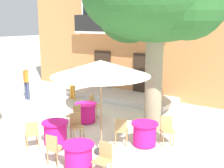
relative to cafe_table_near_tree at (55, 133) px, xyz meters
name	(u,v)px	position (x,y,z in m)	size (l,w,h in m)	color
ground_plane	(76,121)	(-0.88, 2.02, -0.39)	(120.00, 120.00, 0.00)	beige
building_facade	(140,25)	(-1.86, 9.01, 3.36)	(13.00, 5.09, 7.50)	#CC844C
entrance_step_platform	(112,95)	(-1.86, 5.99, -0.27)	(6.84, 2.06, 0.25)	silver
cafe_table_near_tree	(55,133)	(0.00, 0.00, 0.00)	(0.86, 0.86, 0.76)	#DB1984
cafe_chair_near_tree_0	(32,133)	(-0.33, -0.68, 0.14)	(0.55, 0.55, 0.91)	tan
cafe_chair_near_tree_1	(76,124)	(0.31, 0.69, 0.14)	(0.55, 0.55, 0.91)	tan
cafe_table_middle	(145,134)	(2.46, 1.53, 0.00)	(0.86, 0.86, 0.76)	#DB1984
cafe_chair_middle_0	(167,128)	(2.99, 2.07, 0.14)	(0.56, 0.56, 0.91)	tan
cafe_chair_middle_1	(121,129)	(1.81, 1.15, 0.14)	(0.53, 0.53, 0.91)	tan
cafe_table_front	(86,113)	(-0.51, 2.20, 0.00)	(0.86, 0.86, 0.76)	#DB1984
cafe_chair_front_0	(94,104)	(-0.69, 2.94, 0.14)	(0.45, 0.45, 0.91)	tan
cafe_chair_front_1	(75,115)	(-0.43, 1.45, 0.14)	(0.40, 0.40, 0.91)	tan
cafe_table_far_side	(79,157)	(1.75, -0.89, 0.00)	(0.86, 0.86, 0.76)	#DB1984
cafe_chair_far_side_0	(54,147)	(1.01, -1.04, 0.14)	(0.44, 0.44, 0.91)	tan
cafe_chair_far_side_1	(104,158)	(2.49, -0.77, 0.14)	(0.42, 0.42, 0.91)	tan
cafe_umbrella	(101,68)	(1.62, 0.32, 2.22)	(2.90, 2.90, 2.85)	#997A56
pedestrian_near_entrance	(26,81)	(-5.20, 3.18, 0.58)	(0.53, 0.34, 1.71)	#384260
pedestrian_by_tree	(72,81)	(-3.31, 4.53, 0.57)	(0.53, 0.39, 1.69)	gold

